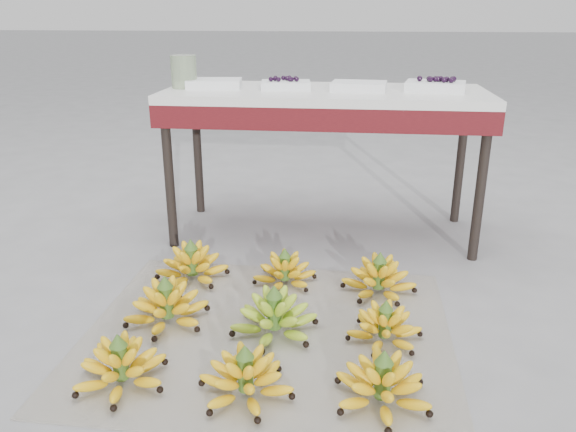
# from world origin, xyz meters

# --- Properties ---
(ground) EXTENTS (60.00, 60.00, 0.00)m
(ground) POSITION_xyz_m (0.00, 0.00, 0.00)
(ground) COLOR gray
(ground) RESTS_ON ground
(newspaper_mat) EXTENTS (1.27, 1.07, 0.01)m
(newspaper_mat) POSITION_xyz_m (-0.00, 0.01, 0.00)
(newspaper_mat) COLOR silver
(newspaper_mat) RESTS_ON ground
(bunch_front_left) EXTENTS (0.37, 0.37, 0.17)m
(bunch_front_left) POSITION_xyz_m (-0.39, -0.31, 0.06)
(bunch_front_left) COLOR yellow
(bunch_front_left) RESTS_ON newspaper_mat
(bunch_front_center) EXTENTS (0.34, 0.34, 0.17)m
(bunch_front_center) POSITION_xyz_m (-0.01, -0.33, 0.06)
(bunch_front_center) COLOR yellow
(bunch_front_center) RESTS_ON newspaper_mat
(bunch_front_right) EXTENTS (0.38, 0.38, 0.17)m
(bunch_front_right) POSITION_xyz_m (0.37, -0.31, 0.06)
(bunch_front_right) COLOR yellow
(bunch_front_right) RESTS_ON newspaper_mat
(bunch_mid_left) EXTENTS (0.39, 0.39, 0.18)m
(bunch_mid_left) POSITION_xyz_m (-0.37, 0.04, 0.07)
(bunch_mid_left) COLOR yellow
(bunch_mid_left) RESTS_ON newspaper_mat
(bunch_mid_center) EXTENTS (0.33, 0.33, 0.18)m
(bunch_mid_center) POSITION_xyz_m (0.02, 0.01, 0.07)
(bunch_mid_center) COLOR #74A627
(bunch_mid_center) RESTS_ON newspaper_mat
(bunch_mid_right) EXTENTS (0.27, 0.27, 0.15)m
(bunch_mid_right) POSITION_xyz_m (0.40, 0.01, 0.06)
(bunch_mid_right) COLOR yellow
(bunch_mid_right) RESTS_ON newspaper_mat
(bunch_back_left) EXTENTS (0.31, 0.31, 0.18)m
(bunch_back_left) POSITION_xyz_m (-0.37, 0.39, 0.07)
(bunch_back_left) COLOR yellow
(bunch_back_left) RESTS_ON newspaper_mat
(bunch_back_center) EXTENTS (0.30, 0.30, 0.16)m
(bunch_back_center) POSITION_xyz_m (0.01, 0.39, 0.06)
(bunch_back_center) COLOR yellow
(bunch_back_center) RESTS_ON newspaper_mat
(bunch_back_right) EXTENTS (0.38, 0.38, 0.17)m
(bunch_back_right) POSITION_xyz_m (0.39, 0.35, 0.07)
(bunch_back_right) COLOR yellow
(bunch_back_right) RESTS_ON newspaper_mat
(vendor_table) EXTENTS (1.48, 0.59, 0.71)m
(vendor_table) POSITION_xyz_m (0.13, 0.98, 0.63)
(vendor_table) COLOR black
(vendor_table) RESTS_ON ground
(tray_far_left) EXTENTS (0.27, 0.21, 0.04)m
(tray_far_left) POSITION_xyz_m (-0.39, 0.99, 0.73)
(tray_far_left) COLOR silver
(tray_far_left) RESTS_ON vendor_table
(tray_left) EXTENTS (0.24, 0.19, 0.06)m
(tray_left) POSITION_xyz_m (-0.05, 0.98, 0.73)
(tray_left) COLOR silver
(tray_left) RESTS_ON vendor_table
(tray_right) EXTENTS (0.26, 0.20, 0.04)m
(tray_right) POSITION_xyz_m (0.29, 0.97, 0.73)
(tray_right) COLOR silver
(tray_right) RESTS_ON vendor_table
(tray_far_right) EXTENTS (0.29, 0.23, 0.07)m
(tray_far_right) POSITION_xyz_m (0.63, 0.99, 0.73)
(tray_far_right) COLOR silver
(tray_far_right) RESTS_ON vendor_table
(glass_jar) EXTENTS (0.16, 0.16, 0.15)m
(glass_jar) POSITION_xyz_m (-0.53, 0.96, 0.79)
(glass_jar) COLOR #B5CBA2
(glass_jar) RESTS_ON vendor_table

